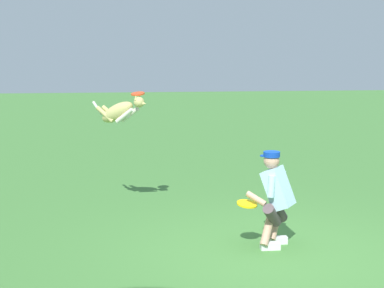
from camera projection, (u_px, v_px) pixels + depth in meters
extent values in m
plane|color=#427B37|center=(274.00, 255.00, 7.80)|extent=(60.00, 60.00, 0.00)
cube|color=silver|center=(278.00, 240.00, 8.27)|extent=(0.26, 0.10, 0.10)
cylinder|color=tan|center=(275.00, 226.00, 8.26)|extent=(0.27, 0.31, 0.37)
cylinder|color=#524347|center=(279.00, 211.00, 8.18)|extent=(0.36, 0.41, 0.37)
cube|color=silver|center=(270.00, 246.00, 8.03)|extent=(0.26, 0.10, 0.10)
cylinder|color=tan|center=(267.00, 232.00, 8.02)|extent=(0.27, 0.31, 0.37)
cylinder|color=#524347|center=(272.00, 215.00, 7.97)|extent=(0.36, 0.41, 0.37)
cube|color=#A7D1E1|center=(278.00, 188.00, 8.01)|extent=(0.53, 0.51, 0.58)
cylinder|color=#A7D1E1|center=(282.00, 181.00, 8.18)|extent=(0.15, 0.16, 0.29)
cylinder|color=#A7D1E1|center=(271.00, 187.00, 7.84)|extent=(0.15, 0.16, 0.29)
cylinder|color=tan|center=(256.00, 199.00, 7.94)|extent=(0.28, 0.23, 0.19)
cylinder|color=tan|center=(279.00, 192.00, 8.25)|extent=(0.15, 0.16, 0.27)
sphere|color=tan|center=(272.00, 161.00, 8.00)|extent=(0.21, 0.21, 0.21)
cylinder|color=#103AAA|center=(272.00, 154.00, 7.99)|extent=(0.22, 0.22, 0.07)
cylinder|color=#103AAA|center=(265.00, 156.00, 8.04)|extent=(0.12, 0.12, 0.02)
ellipsoid|color=tan|center=(117.00, 112.00, 9.81)|extent=(0.71, 0.60, 0.51)
ellipsoid|color=silver|center=(126.00, 114.00, 9.73)|extent=(0.13, 0.18, 0.15)
sphere|color=tan|center=(139.00, 102.00, 9.59)|extent=(0.17, 0.17, 0.17)
cone|color=tan|center=(144.00, 104.00, 9.55)|extent=(0.13, 0.13, 0.09)
cone|color=tan|center=(136.00, 98.00, 9.54)|extent=(0.06, 0.06, 0.07)
cone|color=tan|center=(140.00, 97.00, 9.63)|extent=(0.06, 0.06, 0.07)
cylinder|color=silver|center=(125.00, 116.00, 9.66)|extent=(0.32, 0.25, 0.27)
cylinder|color=silver|center=(130.00, 115.00, 9.79)|extent=(0.32, 0.25, 0.27)
cylinder|color=tan|center=(105.00, 114.00, 9.84)|extent=(0.32, 0.25, 0.27)
cylinder|color=tan|center=(110.00, 113.00, 9.97)|extent=(0.32, 0.25, 0.27)
cylinder|color=silver|center=(97.00, 108.00, 9.99)|extent=(0.19, 0.15, 0.23)
cylinder|color=#E6471C|center=(138.00, 94.00, 9.67)|extent=(0.25, 0.25, 0.07)
cylinder|color=yellow|center=(247.00, 204.00, 7.99)|extent=(0.34, 0.35, 0.08)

